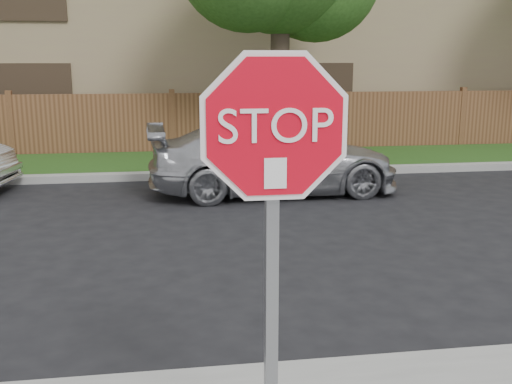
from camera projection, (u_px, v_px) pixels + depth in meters
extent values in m
plane|color=black|center=(196.00, 379.00, 4.71)|extent=(90.00, 90.00, 0.00)
cube|color=gray|center=(176.00, 175.00, 12.56)|extent=(70.00, 0.30, 0.15)
cube|color=#1E4714|center=(175.00, 163.00, 14.16)|extent=(70.00, 3.00, 0.12)
cube|color=#56341E|center=(173.00, 124.00, 15.54)|extent=(70.00, 0.12, 1.60)
cube|color=#9B8B60|center=(168.00, 43.00, 20.47)|extent=(34.00, 8.00, 6.00)
cylinder|color=#382B21|center=(280.00, 81.00, 14.01)|extent=(0.44, 0.44, 3.92)
cube|color=gray|center=(271.00, 299.00, 3.11)|extent=(0.06, 0.06, 2.30)
cylinder|color=white|center=(275.00, 127.00, 2.85)|extent=(1.01, 0.02, 1.01)
cylinder|color=red|center=(275.00, 127.00, 2.84)|extent=(0.93, 0.02, 0.93)
cube|color=white|center=(275.00, 173.00, 2.87)|extent=(0.11, 0.00, 0.15)
imported|color=#ADAFB4|center=(274.00, 158.00, 11.12)|extent=(4.68, 2.01, 1.34)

